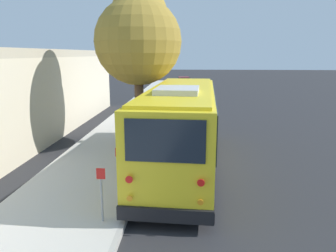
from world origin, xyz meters
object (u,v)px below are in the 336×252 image
object	(u,v)px
parked_sedan_navy	(180,105)
parked_sedan_gray	(183,96)
shuttle_bus	(181,123)
parked_sedan_maroon	(184,82)
street_tree	(138,36)
parked_sedan_tan	(183,88)
sign_post_near	(102,194)
sign_post_far	(119,167)

from	to	relation	value
parked_sedan_navy	parked_sedan_gray	xyz separation A→B (m)	(5.39, -0.13, -0.00)
shuttle_bus	parked_sedan_maroon	distance (m)	32.14
street_tree	parked_sedan_tan	bearing A→B (deg)	-4.48
parked_sedan_gray	sign_post_near	size ratio (longest dim) A/B	3.11
street_tree	sign_post_near	world-z (taller)	street_tree
shuttle_bus	sign_post_near	xyz separation A→B (m)	(-4.64, 1.89, -0.87)
parked_sedan_maroon	sign_post_far	xyz separation A→B (m)	(-34.64, 1.50, 0.23)
shuttle_bus	street_tree	size ratio (longest dim) A/B	1.37
parked_sedan_maroon	sign_post_near	size ratio (longest dim) A/B	3.39
sign_post_far	shuttle_bus	bearing A→B (deg)	-36.81
shuttle_bus	parked_sedan_tan	distance (m)	24.80
sign_post_near	sign_post_far	xyz separation A→B (m)	(2.12, 0.00, -0.05)
parked_sedan_navy	parked_sedan_maroon	world-z (taller)	parked_sedan_maroon
parked_sedan_navy	parked_sedan_maroon	xyz separation A→B (m)	(20.06, 0.05, 0.01)
parked_sedan_maroon	sign_post_far	distance (m)	34.68
parked_sedan_gray	parked_sedan_maroon	world-z (taller)	parked_sedan_maroon
street_tree	sign_post_near	bearing A→B (deg)	-178.78
shuttle_bus	parked_sedan_maroon	world-z (taller)	shuttle_bus
parked_sedan_navy	sign_post_far	bearing A→B (deg)	171.92
parked_sedan_gray	parked_sedan_maroon	xyz separation A→B (m)	(14.67, 0.18, 0.01)
parked_sedan_gray	parked_sedan_maroon	distance (m)	14.67
parked_sedan_gray	street_tree	size ratio (longest dim) A/B	0.60
sign_post_near	sign_post_far	size ratio (longest dim) A/B	1.07
shuttle_bus	parked_sedan_maroon	size ratio (longest dim) A/B	2.08
shuttle_bus	parked_sedan_tan	size ratio (longest dim) A/B	2.37
shuttle_bus	parked_sedan_navy	bearing A→B (deg)	4.91
parked_sedan_tan	street_tree	world-z (taller)	street_tree
parked_sedan_tan	sign_post_near	xyz separation A→B (m)	(-29.41, 1.53, 0.28)
parked_sedan_tan	parked_sedan_maroon	world-z (taller)	parked_sedan_tan
parked_sedan_navy	parked_sedan_tan	bearing A→B (deg)	-1.87
parked_sedan_tan	street_tree	xyz separation A→B (m)	(-21.65, 1.70, 4.52)
shuttle_bus	street_tree	distance (m)	5.03
parked_sedan_gray	parked_sedan_maroon	bearing A→B (deg)	-1.71
sign_post_far	street_tree	bearing A→B (deg)	1.68
shuttle_bus	sign_post_far	distance (m)	3.28
parked_sedan_navy	sign_post_near	size ratio (longest dim) A/B	3.00
parked_sedan_tan	street_tree	distance (m)	22.18
parked_sedan_maroon	street_tree	size ratio (longest dim) A/B	0.66
parked_sedan_navy	parked_sedan_maroon	bearing A→B (deg)	-1.84
sign_post_near	shuttle_bus	bearing A→B (deg)	-22.14
shuttle_bus	sign_post_near	bearing A→B (deg)	161.19
parked_sedan_gray	street_tree	bearing A→B (deg)	170.24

